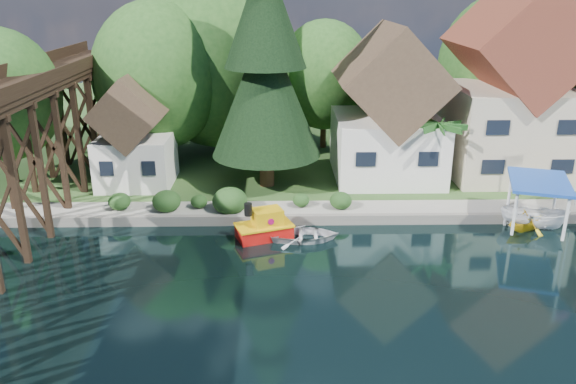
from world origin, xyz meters
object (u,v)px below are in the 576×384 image
(tugboat, at_px, (265,227))
(boat_yellow, at_px, (526,219))
(boat_white_a, at_px, (305,233))
(boat_canopy, at_px, (535,208))
(house_left, at_px, (388,114))
(conifer, at_px, (265,58))
(shed, at_px, (135,138))
(house_center, at_px, (511,95))
(palm_tree, at_px, (439,128))

(tugboat, distance_m, boat_yellow, 15.66)
(boat_white_a, xyz_separation_m, boat_canopy, (13.91, 1.41, 0.92))
(house_left, bearing_deg, conifer, -166.89)
(shed, bearing_deg, boat_yellow, -16.97)
(house_center, height_order, palm_tree, house_center)
(shed, xyz_separation_m, tugboat, (9.24, -8.42, -3.13))
(house_center, bearing_deg, boat_yellow, -102.43)
(shed, height_order, boat_canopy, shed)
(shed, height_order, boat_yellow, shed)
(house_left, relative_size, palm_tree, 2.15)
(house_center, distance_m, conifer, 18.19)
(tugboat, xyz_separation_m, boat_yellow, (15.64, 0.83, 0.01))
(house_left, height_order, boat_white_a, house_left)
(palm_tree, bearing_deg, tugboat, -151.07)
(boat_white_a, height_order, boat_yellow, boat_yellow)
(conifer, distance_m, boat_white_a, 12.42)
(palm_tree, distance_m, boat_white_a, 12.24)
(shed, relative_size, boat_white_a, 1.99)
(conifer, relative_size, tugboat, 5.12)
(palm_tree, relative_size, boat_canopy, 0.92)
(house_left, distance_m, boat_canopy, 12.20)
(boat_yellow, bearing_deg, conifer, 41.15)
(palm_tree, height_order, tugboat, palm_tree)
(palm_tree, bearing_deg, shed, 174.29)
(tugboat, bearing_deg, boat_yellow, 3.03)
(house_center, bearing_deg, tugboat, -149.59)
(house_center, xyz_separation_m, boat_canopy, (-1.53, -9.36, -5.09))
(conifer, height_order, tugboat, conifer)
(house_left, xyz_separation_m, conifer, (-8.76, -2.04, 4.28))
(conifer, bearing_deg, boat_white_a, -74.26)
(shed, xyz_separation_m, conifer, (9.24, -0.54, 5.59))
(boat_canopy, distance_m, boat_yellow, 0.88)
(house_left, height_order, conifer, conifer)
(conifer, distance_m, palm_tree, 12.42)
(boat_yellow, bearing_deg, tugboat, 68.44)
(palm_tree, bearing_deg, house_left, 127.39)
(conifer, height_order, boat_white_a, conifer)
(conifer, bearing_deg, tugboat, -89.97)
(house_left, bearing_deg, tugboat, -131.43)
(house_center, xyz_separation_m, conifer, (-17.76, -2.54, 3.00))
(boat_yellow, bearing_deg, palm_tree, 12.37)
(shed, distance_m, palm_tree, 20.86)
(palm_tree, bearing_deg, conifer, 172.41)
(house_left, distance_m, palm_tree, 4.50)
(shed, bearing_deg, conifer, -3.35)
(conifer, xyz_separation_m, palm_tree, (11.49, -1.53, -4.45))
(house_left, distance_m, conifer, 9.96)
(conifer, relative_size, boat_yellow, 6.85)
(palm_tree, bearing_deg, boat_yellow, -53.04)
(shed, height_order, palm_tree, shed)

